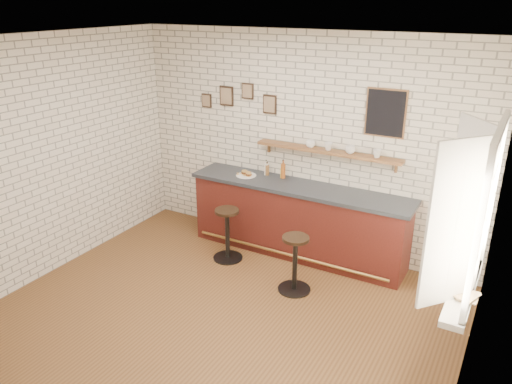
{
  "coord_description": "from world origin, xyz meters",
  "views": [
    {
      "loc": [
        2.66,
        -4.04,
        3.38
      ],
      "look_at": [
        -0.11,
        0.9,
        1.15
      ],
      "focal_mm": 35.0,
      "sensor_mm": 36.0,
      "label": 1
    }
  ],
  "objects_px": {
    "bitters_bottle_brown": "(267,170)",
    "bitters_bottle_white": "(266,169)",
    "condiment_bottle_yellow": "(282,173)",
    "book_lower": "(458,294)",
    "bar_counter": "(298,220)",
    "bitters_bottle_amber": "(283,171)",
    "sandwich_plate": "(246,175)",
    "shelf_cup_a": "(311,144)",
    "ciabatta_sandwich": "(247,173)",
    "shelf_cup_d": "(377,154)",
    "bar_stool_right": "(295,262)",
    "book_upper": "(459,292)",
    "bar_stool_left": "(227,233)",
    "shelf_cup_c": "(350,150)",
    "shelf_cup_b": "(328,146)"
  },
  "relations": [
    {
      "from": "bar_counter",
      "to": "book_upper",
      "type": "xyz_separation_m",
      "value": [
        2.28,
        -1.59,
        0.45
      ]
    },
    {
      "from": "shelf_cup_a",
      "to": "shelf_cup_d",
      "type": "height_order",
      "value": "shelf_cup_d"
    },
    {
      "from": "bitters_bottle_brown",
      "to": "condiment_bottle_yellow",
      "type": "relative_size",
      "value": 1.08
    },
    {
      "from": "bar_counter",
      "to": "shelf_cup_b",
      "type": "height_order",
      "value": "shelf_cup_b"
    },
    {
      "from": "ciabatta_sandwich",
      "to": "bar_stool_right",
      "type": "bearing_deg",
      "value": -36.7
    },
    {
      "from": "bar_counter",
      "to": "shelf_cup_b",
      "type": "xyz_separation_m",
      "value": [
        0.31,
        0.2,
        1.04
      ]
    },
    {
      "from": "sandwich_plate",
      "to": "bitters_bottle_amber",
      "type": "relative_size",
      "value": 1.05
    },
    {
      "from": "bitters_bottle_white",
      "to": "bar_stool_right",
      "type": "distance_m",
      "value": 1.6
    },
    {
      "from": "bitters_bottle_amber",
      "to": "shelf_cup_b",
      "type": "height_order",
      "value": "shelf_cup_b"
    },
    {
      "from": "condiment_bottle_yellow",
      "to": "shelf_cup_b",
      "type": "distance_m",
      "value": 0.8
    },
    {
      "from": "shelf_cup_b",
      "to": "sandwich_plate",
      "type": "bearing_deg",
      "value": 149.04
    },
    {
      "from": "bitters_bottle_brown",
      "to": "bitters_bottle_amber",
      "type": "xyz_separation_m",
      "value": [
        0.25,
        0.0,
        0.03
      ]
    },
    {
      "from": "ciabatta_sandwich",
      "to": "sandwich_plate",
      "type": "bearing_deg",
      "value": 180.0
    },
    {
      "from": "condiment_bottle_yellow",
      "to": "bar_stool_left",
      "type": "distance_m",
      "value": 1.13
    },
    {
      "from": "bitters_bottle_brown",
      "to": "bitters_bottle_white",
      "type": "height_order",
      "value": "bitters_bottle_white"
    },
    {
      "from": "bar_stool_right",
      "to": "bitters_bottle_brown",
      "type": "bearing_deg",
      "value": 132.05
    },
    {
      "from": "bar_stool_right",
      "to": "book_upper",
      "type": "bearing_deg",
      "value": -20.21
    },
    {
      "from": "ciabatta_sandwich",
      "to": "bar_stool_left",
      "type": "xyz_separation_m",
      "value": [
        0.05,
        -0.62,
        -0.66
      ]
    },
    {
      "from": "shelf_cup_a",
      "to": "shelf_cup_b",
      "type": "distance_m",
      "value": 0.25
    },
    {
      "from": "sandwich_plate",
      "to": "shelf_cup_a",
      "type": "distance_m",
      "value": 1.05
    },
    {
      "from": "shelf_cup_a",
      "to": "shelf_cup_d",
      "type": "relative_size",
      "value": 1.14
    },
    {
      "from": "bar_counter",
      "to": "bitters_bottle_amber",
      "type": "height_order",
      "value": "bitters_bottle_amber"
    },
    {
      "from": "shelf_cup_c",
      "to": "shelf_cup_d",
      "type": "xyz_separation_m",
      "value": [
        0.35,
        0.0,
        0.0
      ]
    },
    {
      "from": "bar_stool_right",
      "to": "book_lower",
      "type": "distance_m",
      "value": 2.1
    },
    {
      "from": "bar_counter",
      "to": "book_upper",
      "type": "bearing_deg",
      "value": -34.95
    },
    {
      "from": "bar_stool_right",
      "to": "shelf_cup_d",
      "type": "relative_size",
      "value": 6.66
    },
    {
      "from": "bar_stool_right",
      "to": "shelf_cup_a",
      "type": "xyz_separation_m",
      "value": [
        -0.32,
        1.09,
        1.16
      ]
    },
    {
      "from": "bitters_bottle_brown",
      "to": "book_lower",
      "type": "relative_size",
      "value": 0.88
    },
    {
      "from": "sandwich_plate",
      "to": "bar_stool_left",
      "type": "xyz_separation_m",
      "value": [
        0.06,
        -0.62,
        -0.62
      ]
    },
    {
      "from": "bar_counter",
      "to": "bar_stool_right",
      "type": "bearing_deg",
      "value": -66.93
    },
    {
      "from": "shelf_cup_b",
      "to": "bitters_bottle_white",
      "type": "bearing_deg",
      "value": 140.78
    },
    {
      "from": "shelf_cup_a",
      "to": "shelf_cup_c",
      "type": "height_order",
      "value": "shelf_cup_c"
    },
    {
      "from": "sandwich_plate",
      "to": "condiment_bottle_yellow",
      "type": "xyz_separation_m",
      "value": [
        0.49,
        0.17,
        0.07
      ]
    },
    {
      "from": "condiment_bottle_yellow",
      "to": "book_lower",
      "type": "height_order",
      "value": "condiment_bottle_yellow"
    },
    {
      "from": "bitters_bottle_white",
      "to": "shelf_cup_d",
      "type": "bearing_deg",
      "value": 1.18
    },
    {
      "from": "sandwich_plate",
      "to": "shelf_cup_d",
      "type": "bearing_deg",
      "value": 6.58
    },
    {
      "from": "bitters_bottle_amber",
      "to": "shelf_cup_a",
      "type": "xyz_separation_m",
      "value": [
        0.38,
        0.03,
        0.43
      ]
    },
    {
      "from": "bitters_bottle_white",
      "to": "condiment_bottle_yellow",
      "type": "height_order",
      "value": "bitters_bottle_white"
    },
    {
      "from": "bar_stool_left",
      "to": "shelf_cup_b",
      "type": "distance_m",
      "value": 1.78
    },
    {
      "from": "shelf_cup_b",
      "to": "book_upper",
      "type": "height_order",
      "value": "shelf_cup_b"
    },
    {
      "from": "shelf_cup_a",
      "to": "bitters_bottle_brown",
      "type": "bearing_deg",
      "value": 171.43
    },
    {
      "from": "book_upper",
      "to": "condiment_bottle_yellow",
      "type": "bearing_deg",
      "value": 167.45
    },
    {
      "from": "bitters_bottle_brown",
      "to": "shelf_cup_c",
      "type": "height_order",
      "value": "shelf_cup_c"
    },
    {
      "from": "book_lower",
      "to": "shelf_cup_a",
      "type": "bearing_deg",
      "value": 144.91
    },
    {
      "from": "condiment_bottle_yellow",
      "to": "shelf_cup_b",
      "type": "bearing_deg",
      "value": 2.83
    },
    {
      "from": "bar_counter",
      "to": "shelf_cup_b",
      "type": "relative_size",
      "value": 28.46
    },
    {
      "from": "ciabatta_sandwich",
      "to": "bitters_bottle_amber",
      "type": "distance_m",
      "value": 0.52
    },
    {
      "from": "bar_stool_left",
      "to": "shelf_cup_c",
      "type": "distance_m",
      "value": 1.97
    },
    {
      "from": "bitters_bottle_white",
      "to": "bar_stool_left",
      "type": "bearing_deg",
      "value": -102.04
    },
    {
      "from": "shelf_cup_b",
      "to": "shelf_cup_d",
      "type": "bearing_deg",
      "value": -41.25
    }
  ]
}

